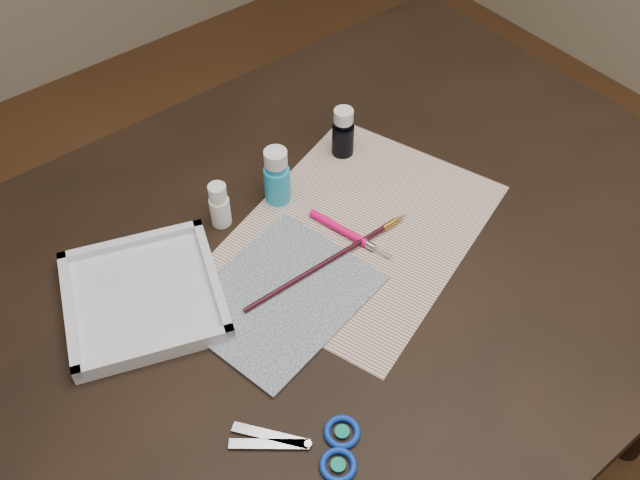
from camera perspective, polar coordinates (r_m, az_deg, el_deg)
ground at (r=1.70m, az=-0.00°, el=-18.39°), size 3.50×3.50×0.02m
table at (r=1.35m, az=-0.00°, el=-12.00°), size 1.30×0.90×0.75m
paper at (r=1.08m, az=3.10°, el=0.85°), size 0.50×0.44×0.00m
canvas at (r=1.00m, az=-3.21°, el=-4.52°), size 0.28×0.24×0.00m
paint_bottle_white at (r=1.07m, az=-8.06°, el=2.82°), size 0.04×0.04×0.08m
paint_bottle_cyan at (r=1.09m, az=-3.48°, el=5.12°), size 0.04×0.04×0.10m
paint_bottle_navy at (r=1.18m, az=1.86°, el=8.62°), size 0.04×0.04×0.09m
paintbrush at (r=1.03m, az=0.87°, el=-1.55°), size 0.30×0.01×0.01m
craft_knife at (r=1.06m, az=2.58°, el=0.37°), size 0.05×0.15×0.01m
scissors at (r=0.88m, az=-2.04°, el=-16.28°), size 0.19×0.18×0.01m
palette_tray at (r=1.02m, az=-13.95°, el=-4.33°), size 0.27×0.27×0.03m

